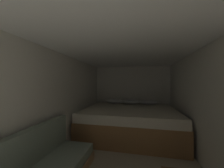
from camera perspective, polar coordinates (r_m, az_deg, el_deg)
ground_plane at (r=2.54m, az=5.57°, el=-32.98°), size 6.63×6.63×0.00m
wall_back at (r=4.48m, az=8.86°, el=-4.91°), size 2.65×0.05×1.99m
wall_left at (r=2.64m, az=-24.02°, el=-8.42°), size 0.05×4.63×1.99m
wall_right at (r=2.40m, az=38.56°, el=-9.28°), size 0.05×4.63×1.99m
ceiling_slab at (r=2.22m, az=5.58°, el=16.59°), size 2.65×4.63×0.05m
bed at (r=3.61m, az=8.00°, el=-16.25°), size 2.43×1.89×0.88m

